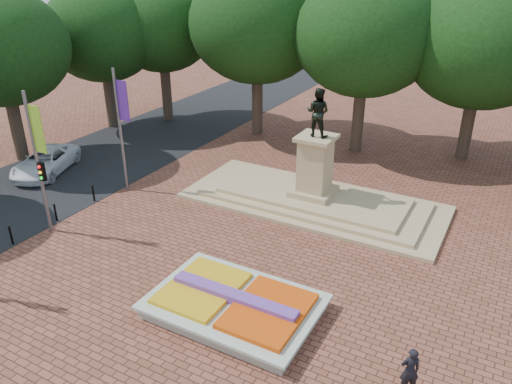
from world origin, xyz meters
TOP-DOWN VIEW (x-y plane):
  - ground at (0.00, 0.00)m, footprint 90.00×90.00m
  - asphalt_street at (-15.00, 5.00)m, footprint 9.00×90.00m
  - flower_bed at (1.03, -2.00)m, footprint 6.30×4.30m
  - monument at (0.00, 8.00)m, footprint 14.00×6.00m
  - tree_row_back at (2.33, 18.00)m, footprint 44.80×8.80m
  - tree_row_street at (-19.50, 4.67)m, footprint 8.40×25.40m
  - banner_poles at (-10.08, -1.31)m, footprint 0.88×11.17m
  - bollard_row at (-10.70, -1.50)m, footprint 0.12×13.12m
  - van at (-16.30, 3.95)m, footprint 4.20×5.81m
  - pedestrian at (7.68, -2.62)m, footprint 0.73×0.66m

SIDE VIEW (x-z plane):
  - ground at x=0.00m, z-range 0.00..0.00m
  - asphalt_street at x=-15.00m, z-range 0.00..0.02m
  - flower_bed at x=1.03m, z-range -0.08..0.83m
  - bollard_row at x=-10.70m, z-range 0.04..1.02m
  - van at x=-16.30m, z-range 0.00..1.47m
  - pedestrian at x=7.68m, z-range 0.00..1.67m
  - monument at x=0.00m, z-range -2.32..4.09m
  - banner_poles at x=-10.08m, z-range 0.38..7.38m
  - tree_row_street at x=-19.50m, z-range 1.40..11.38m
  - tree_row_back at x=2.33m, z-range 1.46..11.89m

